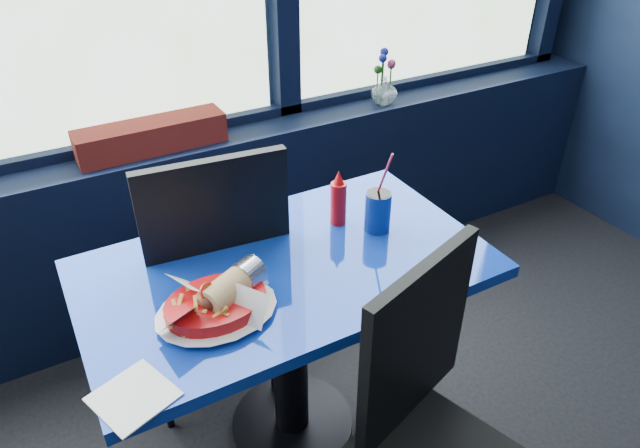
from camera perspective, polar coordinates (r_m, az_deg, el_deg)
The scene contains 10 objects.
window_sill at distance 2.53m, azimuth -18.17°, elevation -1.69°, with size 5.00×0.26×0.80m, color black.
near_table at distance 1.82m, azimuth -3.24°, elevation -8.52°, with size 1.20×0.70×0.75m.
chair_near_front at distance 1.53m, azimuth 10.59°, elevation -19.50°, with size 0.56×0.57×0.99m.
chair_near_back at distance 1.98m, azimuth -11.37°, elevation -3.88°, with size 0.52×0.53×1.05m.
planter_box at distance 2.32m, azimuth -16.49°, elevation 8.45°, with size 0.57×0.14×0.11m, color maroon.
flower_vase at distance 2.69m, azimuth 6.47°, elevation 13.43°, with size 0.13×0.13×0.25m.
food_basket at distance 1.53m, azimuth -10.17°, elevation -7.67°, with size 0.30×0.28×0.11m.
ketchup_bottle at distance 1.84m, azimuth 1.84°, elevation 2.40°, with size 0.05×0.05×0.19m.
soda_cup at distance 1.82m, azimuth 5.80°, elevation 1.37°, with size 0.08×0.08×0.28m.
napkin at distance 1.40m, azimuth -18.15°, elevation -16.08°, with size 0.16×0.16×0.00m, color white.
Camera 1 is at (-0.27, 0.77, 1.78)m, focal length 32.00 mm.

